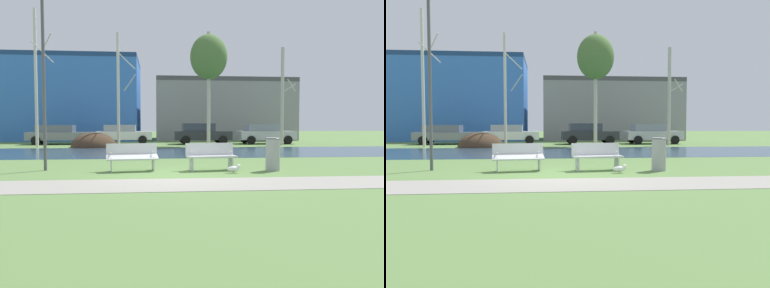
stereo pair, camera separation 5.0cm
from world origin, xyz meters
TOP-DOWN VIEW (x-y plane):
  - ground_plane at (0.00, 10.00)m, footprint 120.00×120.00m
  - paved_path_strip at (0.00, -1.71)m, footprint 60.00×1.98m
  - river_band at (0.00, 9.12)m, footprint 80.00×7.61m
  - soil_mound at (-4.56, 14.08)m, footprint 2.93×2.87m
  - bench_left at (-1.27, 1.10)m, footprint 1.66×0.76m
  - bench_right at (1.24, 1.10)m, footprint 1.66×0.76m
  - trash_bin at (3.19, 0.79)m, footprint 0.48×0.48m
  - seagull at (1.84, 0.34)m, footprint 0.46×0.17m
  - streetlamp at (-4.05, 1.54)m, footprint 0.32×0.32m
  - birch_far_left at (-8.11, 14.09)m, footprint 1.29×2.24m
  - birch_left at (-2.99, 14.73)m, footprint 1.27×2.31m
  - birch_center_left at (3.19, 15.39)m, footprint 2.61×2.61m
  - birch_center at (8.38, 14.90)m, footprint 1.06×1.85m
  - parked_van_nearest_grey at (-7.62, 17.67)m, footprint 4.78×2.09m
  - parked_sedan_second_white at (-2.99, 18.12)m, footprint 4.18×2.14m
  - parked_hatch_third_dark at (2.90, 17.11)m, footprint 4.22×2.12m
  - parked_wagon_fourth_silver at (7.74, 17.03)m, footprint 4.29×2.18m
  - building_blue_store at (-9.64, 25.83)m, footprint 14.99×8.33m
  - building_grey_warehouse at (5.99, 26.37)m, footprint 12.93×8.52m

SIDE VIEW (x-z plane):
  - ground_plane at x=0.00m, z-range 0.00..0.00m
  - soil_mound at x=-4.56m, z-range -0.95..0.95m
  - river_band at x=0.00m, z-range 0.00..0.01m
  - paved_path_strip at x=0.00m, z-range 0.00..0.01m
  - seagull at x=1.84m, z-range 0.00..0.27m
  - bench_left at x=-1.27m, z-range 0.04..0.91m
  - bench_right at x=1.24m, z-range 0.04..0.91m
  - trash_bin at x=3.19m, z-range 0.02..1.07m
  - parked_van_nearest_grey at x=-7.62m, z-range 0.05..1.47m
  - parked_sedan_second_white at x=-2.99m, z-range 0.05..1.49m
  - parked_wagon_fourth_silver at x=7.74m, z-range 0.04..1.54m
  - parked_hatch_third_dark at x=2.90m, z-range 0.03..1.58m
  - building_grey_warehouse at x=5.99m, z-range 0.00..5.75m
  - birch_center at x=8.38m, z-range 0.03..6.89m
  - streetlamp at x=-4.05m, z-range 0.92..6.67m
  - building_blue_store at x=-9.64m, z-range 0.00..7.63m
  - birch_left at x=-2.99m, z-range 0.06..7.63m
  - birch_far_left at x=-8.11m, z-range 0.09..8.92m
  - birch_center_left at x=3.19m, z-range 2.17..10.11m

